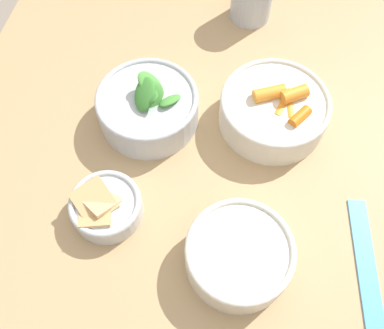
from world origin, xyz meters
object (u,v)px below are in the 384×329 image
Objects in this scene: bowl_greens at (148,106)px; bowl_beans_hotdog at (239,255)px; bowl_cookies at (106,206)px; ruler at (372,302)px; bowl_carrots at (274,109)px.

bowl_greens reaches higher than bowl_beans_hotdog.
bowl_greens is at bearing 173.02° from bowl_cookies.
bowl_beans_hotdog is 0.20m from ruler.
bowl_beans_hotdog is at bearing 39.53° from bowl_greens.
bowl_beans_hotdog reaches higher than bowl_cookies.
bowl_greens reaches higher than ruler.
bowl_greens is 0.46m from ruler.
bowl_beans_hotdog is at bearing 79.24° from bowl_cookies.
bowl_carrots is 0.26m from bowl_beans_hotdog.
bowl_greens is 1.12× the size of bowl_beans_hotdog.
bowl_beans_hotdog is 1.39× the size of bowl_cookies.
bowl_cookies is (-0.04, -0.21, -0.01)m from bowl_beans_hotdog.
bowl_greens is 1.55× the size of bowl_cookies.
bowl_carrots is 0.59× the size of ruler.
bowl_cookies reaches higher than ruler.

